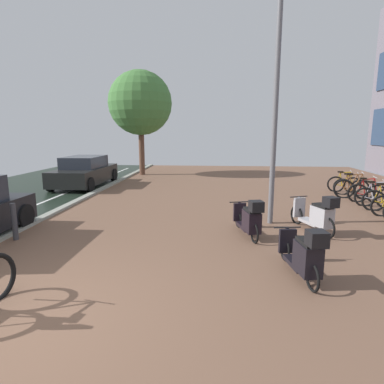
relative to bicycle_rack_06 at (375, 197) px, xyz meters
name	(u,v)px	position (x,y,z in m)	size (l,w,h in m)	color
ground	(123,331)	(-6.43, -7.27, -0.35)	(21.00, 40.00, 0.13)	black
bicycle_rack_06	(375,197)	(0.00, 0.00, 0.00)	(1.29, 0.47, 0.93)	black
bicycle_rack_07	(367,193)	(0.02, 0.66, 0.01)	(1.30, 0.48, 0.96)	black
bicycle_rack_08	(354,189)	(-0.15, 1.32, 0.03)	(1.44, 0.51, 1.03)	black
bicycle_rack_09	(351,187)	(-0.01, 1.98, 0.00)	(1.25, 0.56, 0.94)	black
bicycle_rack_10	(344,184)	(-0.02, 2.64, 0.00)	(1.28, 0.52, 0.94)	black
scooter_near	(249,219)	(-4.50, -3.52, 0.11)	(0.71, 1.66, 0.99)	black
scooter_mid	(304,255)	(-3.81, -5.68, 0.12)	(0.60, 1.67, 1.01)	black
scooter_far	(317,215)	(-2.80, -3.03, 0.13)	(0.86, 1.67, 1.02)	black
parked_car_far	(85,172)	(-11.40, 3.36, 0.31)	(1.89, 4.14, 1.36)	black
lamp_post	(276,85)	(-3.81, -2.26, 3.31)	(0.20, 0.52, 6.63)	slate
street_tree	(140,103)	(-9.67, 7.43, 3.73)	(3.59, 3.59, 5.87)	brown
bollard_far	(14,222)	(-9.91, -4.13, 0.10)	(0.12, 0.12, 0.87)	#38383D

